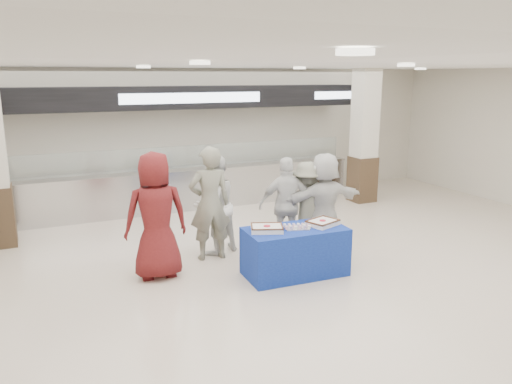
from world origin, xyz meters
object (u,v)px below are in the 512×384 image
civilian_maroon (156,216)px  chef_tall (215,205)px  sheet_cake_right (323,222)px  soldier_b (307,206)px  soldier_a (210,204)px  sheet_cake_left (267,228)px  display_table (295,251)px  chef_short (287,205)px  cupcake_tray (297,227)px  civilian_white (324,202)px

civilian_maroon → chef_tall: civilian_maroon is taller
sheet_cake_right → soldier_b: (0.30, 1.00, -0.01)m
soldier_a → civilian_maroon: bearing=27.6°
sheet_cake_left → display_table: bearing=-7.8°
soldier_a → chef_tall: 0.30m
civilian_maroon → chef_short: size_ratio=1.16×
cupcake_tray → civilian_maroon: civilian_maroon is taller
display_table → chef_tall: size_ratio=0.91×
cupcake_tray → soldier_b: 1.23m
cupcake_tray → chef_short: bearing=70.0°
chef_short → civilian_maroon: bearing=23.4°
sheet_cake_right → cupcake_tray: bearing=177.2°
sheet_cake_left → civilian_white: bearing=27.1°
display_table → cupcake_tray: 0.40m
sheet_cake_left → chef_short: chef_short is taller
soldier_a → chef_short: 1.36m
soldier_a → chef_tall: size_ratio=1.12×
sheet_cake_right → cupcake_tray: sheet_cake_right is taller
sheet_cake_right → sheet_cake_left: bearing=174.3°
sheet_cake_right → cupcake_tray: size_ratio=1.32×
sheet_cake_right → civilian_maroon: bearing=161.0°
cupcake_tray → chef_tall: chef_tall is taller
sheet_cake_right → soldier_a: size_ratio=0.29×
cupcake_tray → civilian_white: 1.30m
chef_tall → civilian_white: size_ratio=0.98×
cupcake_tray → soldier_b: size_ratio=0.26×
sheet_cake_right → soldier_a: bearing=138.7°
sheet_cake_left → cupcake_tray: sheet_cake_left is taller
cupcake_tray → soldier_a: (-0.97, 1.22, 0.18)m
civilian_maroon → soldier_b: (2.72, 0.17, -0.19)m
display_table → soldier_a: (-0.95, 1.22, 0.58)m
chef_short → soldier_b: size_ratio=1.07×
civilian_maroon → civilian_white: (2.97, 0.02, -0.10)m
sheet_cake_left → soldier_b: size_ratio=0.37×
chef_short → display_table: bearing=87.1°
civilian_maroon → chef_short: 2.36m
civilian_maroon → civilian_white: size_ratio=1.12×
sheet_cake_right → chef_tall: bearing=130.3°
cupcake_tray → chef_short: chef_short is taller
sheet_cake_left → soldier_b: (1.22, 0.91, -0.01)m
display_table → cupcake_tray: cupcake_tray is taller
cupcake_tray → civilian_maroon: size_ratio=0.21×
civilian_maroon → cupcake_tray: bearing=160.8°
display_table → chef_short: 1.18m
sheet_cake_right → civilian_maroon: civilian_maroon is taller
cupcake_tray → chef_tall: (-0.81, 1.45, 0.08)m
chef_tall → soldier_b: 1.62m
display_table → cupcake_tray: size_ratio=3.74×
display_table → sheet_cake_right: size_ratio=2.84×
sheet_cake_right → chef_tall: size_ratio=0.32×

